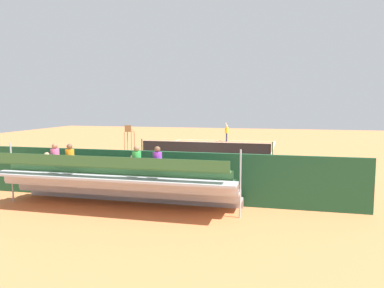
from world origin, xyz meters
name	(u,v)px	position (x,y,z in m)	size (l,w,h in m)	color
ground_plane	(204,154)	(0.00, 0.00, 0.00)	(60.00, 60.00, 0.00)	#D17542
court_line_markings	(205,154)	(0.00, -0.04, 0.00)	(10.10, 22.20, 0.01)	white
tennis_net	(204,148)	(0.00, 0.00, 0.50)	(10.30, 0.10, 1.07)	black
backdrop_wall	(133,175)	(0.00, 14.00, 1.00)	(18.00, 0.16, 2.00)	#1E4C2D
bleacher_stand	(117,183)	(0.05, 15.41, 0.96)	(9.06, 2.40, 2.48)	#B2B2B7
umpire_chair	(129,135)	(6.20, -0.05, 1.31)	(0.67, 0.67, 2.14)	olive
courtside_bench	(176,184)	(-1.60, 13.27, 0.56)	(1.80, 0.40, 0.93)	#234C2D
equipment_bag	(132,191)	(0.33, 13.40, 0.18)	(0.90, 0.36, 0.36)	#B22D2D
tennis_player	(227,131)	(-0.22, -9.91, 1.02)	(0.37, 0.53, 1.93)	navy
tennis_racket	(218,141)	(0.79, -10.40, 0.01)	(0.59, 0.37, 0.03)	black
tennis_ball_near	(205,142)	(1.67, -8.25, 0.03)	(0.07, 0.07, 0.07)	#CCDB33
tennis_ball_far	(249,142)	(-2.53, -9.10, 0.03)	(0.07, 0.07, 0.07)	#CCDB33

